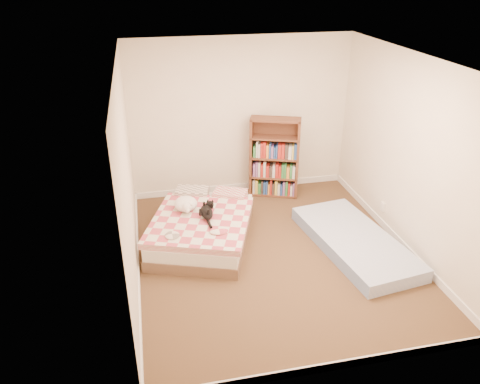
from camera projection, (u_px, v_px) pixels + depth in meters
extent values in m
cube|color=#4A2C20|center=(273.00, 254.00, 6.16)|extent=(3.50, 4.00, 0.01)
cube|color=white|center=(280.00, 61.00, 5.04)|extent=(3.50, 4.00, 0.01)
cube|color=beige|center=(241.00, 118.00, 7.35)|extent=(3.50, 0.01, 2.50)
cube|color=beige|center=(344.00, 261.00, 3.85)|extent=(3.50, 0.01, 2.50)
cube|color=beige|center=(127.00, 180.00, 5.27)|extent=(0.01, 4.00, 2.50)
cube|color=beige|center=(409.00, 155.00, 5.93)|extent=(0.01, 4.00, 2.50)
cube|color=white|center=(241.00, 186.00, 7.88)|extent=(3.50, 0.02, 0.10)
cube|color=white|center=(331.00, 366.00, 4.39)|extent=(3.50, 0.02, 0.10)
cube|color=white|center=(138.00, 267.00, 5.81)|extent=(0.02, 4.00, 0.10)
cube|color=white|center=(394.00, 236.00, 6.46)|extent=(0.02, 4.00, 0.10)
cube|color=white|center=(383.00, 207.00, 6.70)|extent=(0.03, 0.09, 0.13)
cube|color=brown|center=(203.00, 235.00, 6.43)|extent=(1.70, 2.01, 0.15)
cube|color=silver|center=(203.00, 225.00, 6.36)|extent=(1.66, 1.97, 0.17)
cube|color=#C04756|center=(202.00, 217.00, 6.30)|extent=(1.65, 1.74, 0.09)
cube|color=gray|center=(177.00, 196.00, 6.80)|extent=(0.54, 0.44, 0.13)
cube|color=#C04756|center=(215.00, 192.00, 6.91)|extent=(0.54, 0.44, 0.13)
cube|color=brown|center=(252.00, 160.00, 7.37)|extent=(0.13, 0.26, 1.30)
cube|color=brown|center=(297.00, 156.00, 7.51)|extent=(0.13, 0.26, 1.30)
cube|color=brown|center=(272.00, 155.00, 7.55)|extent=(0.74, 0.29, 1.30)
cube|color=brown|center=(273.00, 193.00, 7.72)|extent=(0.82, 0.51, 0.03)
cube|color=brown|center=(274.00, 157.00, 7.44)|extent=(0.82, 0.51, 0.03)
cube|color=brown|center=(276.00, 119.00, 7.16)|extent=(0.82, 0.51, 0.03)
cube|color=#7C98CF|center=(355.00, 242.00, 6.26)|extent=(1.16, 2.10, 0.18)
ellipsoid|color=black|center=(207.00, 212.00, 6.21)|extent=(0.28, 0.40, 0.12)
sphere|color=black|center=(204.00, 205.00, 6.37)|extent=(0.14, 0.14, 0.11)
cone|color=black|center=(202.00, 201.00, 6.38)|extent=(0.05, 0.05, 0.04)
cone|color=black|center=(206.00, 200.00, 6.39)|extent=(0.05, 0.05, 0.04)
cylinder|color=black|center=(217.00, 222.00, 6.03)|extent=(0.11, 0.20, 0.04)
ellipsoid|color=white|center=(186.00, 204.00, 6.37)|extent=(0.47, 0.47, 0.17)
sphere|color=white|center=(194.00, 205.00, 6.29)|extent=(0.19, 0.19, 0.13)
sphere|color=white|center=(198.00, 208.00, 6.27)|extent=(0.09, 0.09, 0.06)
sphere|color=white|center=(175.00, 204.00, 6.41)|extent=(0.11, 0.11, 0.08)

